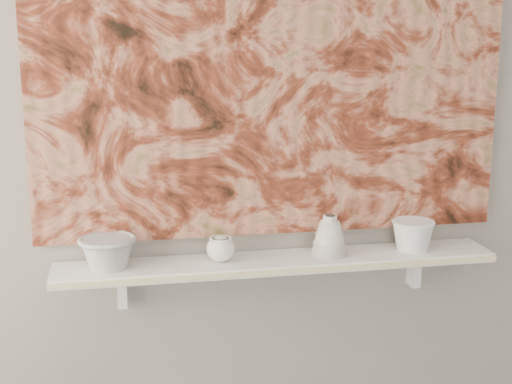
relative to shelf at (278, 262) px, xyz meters
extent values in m
plane|color=gray|center=(0.00, 0.09, 0.44)|extent=(3.60, 0.00, 3.60)
cube|color=white|center=(0.00, 0.00, 0.00)|extent=(1.40, 0.18, 0.03)
cube|color=beige|center=(0.00, -0.09, 0.00)|extent=(1.40, 0.01, 0.02)
cube|color=white|center=(-0.49, 0.06, -0.07)|extent=(0.03, 0.06, 0.12)
cube|color=white|center=(0.49, 0.06, -0.07)|extent=(0.03, 0.06, 0.12)
cube|color=maroon|center=(0.00, 0.08, 0.62)|extent=(1.50, 0.02, 1.10)
cube|color=black|center=(0.45, 0.07, 0.32)|extent=(0.09, 0.00, 0.08)
camera|label=1|loc=(-0.48, -2.10, 0.71)|focal=50.00mm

